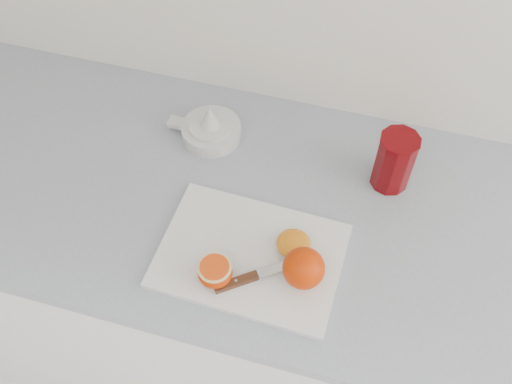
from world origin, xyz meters
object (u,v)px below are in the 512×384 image
half_orange (215,272)px  citrus_juicer (210,129)px  cutting_board (250,256)px  red_tumbler (394,163)px  counter (270,299)px

half_orange → citrus_juicer: bearing=110.0°
cutting_board → red_tumbler: size_ratio=2.59×
citrus_juicer → red_tumbler: 0.40m
half_orange → citrus_juicer: citrus_juicer is taller
cutting_board → citrus_juicer: 0.32m
half_orange → red_tumbler: 0.43m
counter → cutting_board: bearing=-94.6°
red_tumbler → citrus_juicer: bearing=177.3°
citrus_juicer → red_tumbler: size_ratio=1.26×
counter → half_orange: half_orange is taller
half_orange → red_tumbler: (0.28, 0.32, 0.03)m
half_orange → red_tumbler: size_ratio=0.48×
cutting_board → red_tumbler: 0.35m
counter → citrus_juicer: 0.52m
counter → red_tumbler: size_ratio=17.69×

